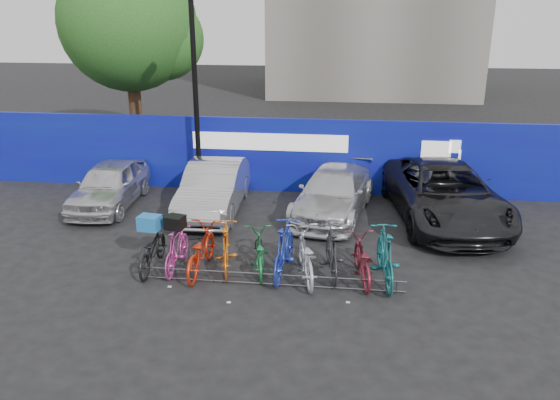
% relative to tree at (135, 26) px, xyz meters
% --- Properties ---
extents(ground, '(100.00, 100.00, 0.00)m').
position_rel_tree_xyz_m(ground, '(6.77, -10.06, -5.07)').
color(ground, black).
rests_on(ground, ground).
extents(hoarding, '(22.00, 0.18, 2.40)m').
position_rel_tree_xyz_m(hoarding, '(6.78, -4.06, -3.86)').
color(hoarding, '#0D0A94').
rests_on(hoarding, ground).
extents(tree, '(5.40, 5.20, 7.80)m').
position_rel_tree_xyz_m(tree, '(0.00, 0.00, 0.00)').
color(tree, '#382314').
rests_on(tree, ground).
extents(lamppost, '(0.25, 0.50, 6.11)m').
position_rel_tree_xyz_m(lamppost, '(3.57, -4.66, -1.80)').
color(lamppost, black).
rests_on(lamppost, ground).
extents(bike_rack, '(5.60, 0.03, 0.30)m').
position_rel_tree_xyz_m(bike_rack, '(6.77, -10.66, -4.91)').
color(bike_rack, '#595B60').
rests_on(bike_rack, ground).
extents(car_0, '(1.80, 4.02, 1.34)m').
position_rel_tree_xyz_m(car_0, '(1.21, -6.17, -4.40)').
color(car_0, silver).
rests_on(car_0, ground).
extents(car_1, '(1.69, 4.45, 1.45)m').
position_rel_tree_xyz_m(car_1, '(4.43, -6.24, -4.34)').
color(car_1, '#A1A2A6').
rests_on(car_1, ground).
extents(car_2, '(2.64, 4.77, 1.31)m').
position_rel_tree_xyz_m(car_2, '(7.91, -6.03, -4.42)').
color(car_2, silver).
rests_on(car_2, ground).
extents(car_3, '(3.34, 6.01, 1.59)m').
position_rel_tree_xyz_m(car_3, '(10.97, -6.15, -4.27)').
color(car_3, black).
rests_on(car_3, ground).
extents(bike_0, '(0.71, 1.85, 0.96)m').
position_rel_tree_xyz_m(bike_0, '(3.93, -10.15, -4.59)').
color(bike_0, black).
rests_on(bike_0, ground).
extents(bike_1, '(0.49, 1.68, 1.00)m').
position_rel_tree_xyz_m(bike_1, '(4.50, -10.10, -4.57)').
color(bike_1, '#C0338B').
rests_on(bike_1, ground).
extents(bike_2, '(0.75, 2.02, 1.05)m').
position_rel_tree_xyz_m(bike_2, '(5.06, -10.15, -4.54)').
color(bike_2, red).
rests_on(bike_2, ground).
extents(bike_3, '(0.87, 1.90, 1.10)m').
position_rel_tree_xyz_m(bike_3, '(5.61, -9.98, -4.52)').
color(bike_3, '#D26413').
rests_on(bike_3, ground).
extents(bike_4, '(0.94, 1.84, 0.92)m').
position_rel_tree_xyz_m(bike_4, '(6.35, -9.94, -4.61)').
color(bike_4, '#187336').
rests_on(bike_4, ground).
extents(bike_5, '(0.74, 2.06, 1.21)m').
position_rel_tree_xyz_m(bike_5, '(6.94, -10.06, -4.46)').
color(bike_5, '#1E31A5').
rests_on(bike_5, ground).
extents(bike_6, '(1.13, 2.14, 1.07)m').
position_rel_tree_xyz_m(bike_6, '(7.41, -10.16, -4.54)').
color(bike_6, '#AAADB2').
rests_on(bike_6, ground).
extents(bike_7, '(0.78, 1.89, 1.10)m').
position_rel_tree_xyz_m(bike_7, '(7.99, -9.95, -4.52)').
color(bike_7, '#29292C').
rests_on(bike_7, ground).
extents(bike_8, '(0.91, 1.92, 0.97)m').
position_rel_tree_xyz_m(bike_8, '(8.65, -10.11, -4.59)').
color(bike_8, maroon).
rests_on(bike_8, ground).
extents(bike_9, '(0.77, 2.09, 1.23)m').
position_rel_tree_xyz_m(bike_9, '(9.14, -10.14, -4.45)').
color(bike_9, '#146065').
rests_on(bike_9, ground).
extents(cargo_crate, '(0.51, 0.41, 0.33)m').
position_rel_tree_xyz_m(cargo_crate, '(3.93, -10.15, -3.94)').
color(cargo_crate, '#1D67B2').
rests_on(cargo_crate, bike_0).
extents(cargo_topcase, '(0.46, 0.43, 0.29)m').
position_rel_tree_xyz_m(cargo_topcase, '(4.50, -10.10, -3.92)').
color(cargo_topcase, black).
rests_on(cargo_topcase, bike_1).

